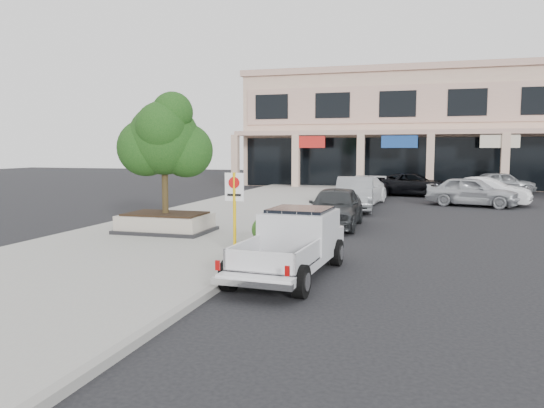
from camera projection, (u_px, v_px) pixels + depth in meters
The scene contains 17 objects.
ground at pixel (310, 270), 13.55m from camera, with size 120.00×120.00×0.00m, color black.
sidewalk at pixel (205, 226), 20.81m from camera, with size 8.00×52.00×0.15m, color gray.
curb at pixel (303, 230), 19.70m from camera, with size 0.20×52.00×0.15m, color gray.
strip_mall at pixel (495, 128), 43.20m from camera, with size 40.55×12.43×9.50m.
planter at pixel (166, 223), 18.84m from camera, with size 3.20×2.20×0.68m.
planter_tree at pixel (169, 140), 18.65m from camera, with size 2.90×2.55×4.00m.
no_parking_sign at pixel (234, 202), 14.64m from camera, with size 0.55×0.09×2.30m.
hedge at pixel (269, 230), 16.29m from camera, with size 1.10×0.99×0.94m, color #204313.
pickup_truck at pixel (289, 244), 12.81m from camera, with size 1.88×5.06×1.59m, color silver, non-canonical shape.
curb_car_a at pixel (335, 207), 20.92m from camera, with size 1.90×4.73×1.61m, color #282A2D.
curb_car_b at pixel (355, 194), 26.58m from camera, with size 1.77×5.09×1.68m, color gray.
curb_car_c at pixel (361, 191), 29.52m from camera, with size 2.15×5.30×1.54m, color white.
curb_car_d at pixel (373, 186), 34.44m from camera, with size 2.25×4.88×1.36m, color black.
lot_car_a at pixel (472, 191), 28.52m from camera, with size 1.90×4.72×1.61m, color #AFB1B7.
lot_car_b at pixel (486, 191), 29.22m from camera, with size 1.61×4.63×1.53m, color silver.
lot_car_d at pixel (414, 184), 34.79m from camera, with size 2.49×5.39×1.50m, color black.
lot_car_e at pixel (501, 183), 36.39m from camera, with size 1.81×4.51×1.54m, color #9CA0A4.
Camera 1 is at (2.81, -13.03, 3.11)m, focal length 35.00 mm.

